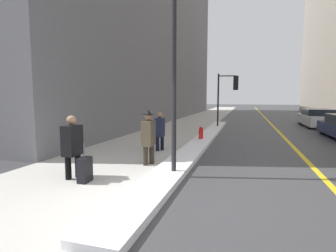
{
  "coord_description": "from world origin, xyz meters",
  "views": [
    {
      "loc": [
        2.09,
        -4.38,
        1.99
      ],
      "look_at": [
        -0.4,
        4.0,
        1.05
      ],
      "focal_mm": 28.0,
      "sensor_mm": 36.0,
      "label": 1
    }
  ],
  "objects_px": {
    "rolling_suitcase": "(85,170)",
    "fire_hydrant": "(201,135)",
    "parked_car_white": "(318,118)",
    "pedestrian_in_glasses": "(72,144)",
    "pedestrian_in_fedora": "(149,135)",
    "pedestrian_with_shoulder_bag": "(160,130)",
    "lamp_post": "(174,64)",
    "traffic_light_near": "(229,89)"
  },
  "relations": [
    {
      "from": "pedestrian_in_fedora",
      "to": "pedestrian_with_shoulder_bag",
      "type": "height_order",
      "value": "pedestrian_in_fedora"
    },
    {
      "from": "pedestrian_in_glasses",
      "to": "pedestrian_with_shoulder_bag",
      "type": "xyz_separation_m",
      "value": [
        0.97,
        3.89,
        -0.06
      ]
    },
    {
      "from": "pedestrian_in_glasses",
      "to": "pedestrian_in_fedora",
      "type": "relative_size",
      "value": 0.95
    },
    {
      "from": "pedestrian_in_fedora",
      "to": "parked_car_white",
      "type": "distance_m",
      "value": 15.32
    },
    {
      "from": "lamp_post",
      "to": "pedestrian_in_glasses",
      "type": "distance_m",
      "value": 3.15
    },
    {
      "from": "traffic_light_near",
      "to": "pedestrian_in_glasses",
      "type": "height_order",
      "value": "traffic_light_near"
    },
    {
      "from": "lamp_post",
      "to": "pedestrian_with_shoulder_bag",
      "type": "relative_size",
      "value": 3.18
    },
    {
      "from": "lamp_post",
      "to": "fire_hydrant",
      "type": "relative_size",
      "value": 6.63
    },
    {
      "from": "pedestrian_with_shoulder_bag",
      "to": "rolling_suitcase",
      "type": "distance_m",
      "value": 4.13
    },
    {
      "from": "parked_car_white",
      "to": "fire_hydrant",
      "type": "distance_m",
      "value": 11.13
    },
    {
      "from": "pedestrian_in_fedora",
      "to": "pedestrian_with_shoulder_bag",
      "type": "bearing_deg",
      "value": -173.19
    },
    {
      "from": "pedestrian_in_glasses",
      "to": "pedestrian_with_shoulder_bag",
      "type": "height_order",
      "value": "pedestrian_in_glasses"
    },
    {
      "from": "pedestrian_in_glasses",
      "to": "parked_car_white",
      "type": "distance_m",
      "value": 17.53
    },
    {
      "from": "lamp_post",
      "to": "pedestrian_in_glasses",
      "type": "bearing_deg",
      "value": -160.0
    },
    {
      "from": "traffic_light_near",
      "to": "rolling_suitcase",
      "type": "height_order",
      "value": "traffic_light_near"
    },
    {
      "from": "traffic_light_near",
      "to": "pedestrian_with_shoulder_bag",
      "type": "bearing_deg",
      "value": -112.8
    },
    {
      "from": "lamp_post",
      "to": "parked_car_white",
      "type": "xyz_separation_m",
      "value": [
        6.55,
        14.26,
        -2.21
      ]
    },
    {
      "from": "pedestrian_in_glasses",
      "to": "pedestrian_in_fedora",
      "type": "height_order",
      "value": "pedestrian_in_fedora"
    },
    {
      "from": "lamp_post",
      "to": "pedestrian_in_glasses",
      "type": "relative_size",
      "value": 2.96
    },
    {
      "from": "pedestrian_in_fedora",
      "to": "fire_hydrant",
      "type": "distance_m",
      "value": 4.57
    },
    {
      "from": "traffic_light_near",
      "to": "pedestrian_in_fedora",
      "type": "distance_m",
      "value": 10.6
    },
    {
      "from": "traffic_light_near",
      "to": "lamp_post",
      "type": "bearing_deg",
      "value": -102.36
    },
    {
      "from": "traffic_light_near",
      "to": "rolling_suitcase",
      "type": "distance_m",
      "value": 12.77
    },
    {
      "from": "parked_car_white",
      "to": "fire_hydrant",
      "type": "relative_size",
      "value": 6.73
    },
    {
      "from": "rolling_suitcase",
      "to": "fire_hydrant",
      "type": "xyz_separation_m",
      "value": [
        1.68,
        6.44,
        0.04
      ]
    },
    {
      "from": "fire_hydrant",
      "to": "pedestrian_in_fedora",
      "type": "bearing_deg",
      "value": -100.53
    },
    {
      "from": "pedestrian_with_shoulder_bag",
      "to": "parked_car_white",
      "type": "bearing_deg",
      "value": 142.53
    },
    {
      "from": "traffic_light_near",
      "to": "fire_hydrant",
      "type": "distance_m",
      "value": 6.33
    },
    {
      "from": "pedestrian_in_glasses",
      "to": "fire_hydrant",
      "type": "bearing_deg",
      "value": 158.9
    },
    {
      "from": "pedestrian_in_glasses",
      "to": "rolling_suitcase",
      "type": "distance_m",
      "value": 0.75
    },
    {
      "from": "parked_car_white",
      "to": "pedestrian_in_glasses",
      "type": "bearing_deg",
      "value": 149.42
    },
    {
      "from": "traffic_light_near",
      "to": "pedestrian_in_fedora",
      "type": "relative_size",
      "value": 2.16
    },
    {
      "from": "lamp_post",
      "to": "rolling_suitcase",
      "type": "height_order",
      "value": "lamp_post"
    },
    {
      "from": "rolling_suitcase",
      "to": "pedestrian_in_fedora",
      "type": "bearing_deg",
      "value": 154.42
    },
    {
      "from": "traffic_light_near",
      "to": "rolling_suitcase",
      "type": "xyz_separation_m",
      "value": [
        -2.52,
        -12.32,
        -2.26
      ]
    },
    {
      "from": "fire_hydrant",
      "to": "parked_car_white",
      "type": "bearing_deg",
      "value": 52.65
    },
    {
      "from": "parked_car_white",
      "to": "pedestrian_in_fedora",
      "type": "bearing_deg",
      "value": 150.22
    },
    {
      "from": "pedestrian_with_shoulder_bag",
      "to": "parked_car_white",
      "type": "height_order",
      "value": "pedestrian_with_shoulder_bag"
    },
    {
      "from": "traffic_light_near",
      "to": "pedestrian_with_shoulder_bag",
      "type": "relative_size",
      "value": 2.43
    },
    {
      "from": "parked_car_white",
      "to": "lamp_post",
      "type": "bearing_deg",
      "value": 155.22
    },
    {
      "from": "lamp_post",
      "to": "pedestrian_in_fedora",
      "type": "bearing_deg",
      "value": 137.56
    },
    {
      "from": "traffic_light_near",
      "to": "pedestrian_in_glasses",
      "type": "distance_m",
      "value": 12.61
    }
  ]
}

